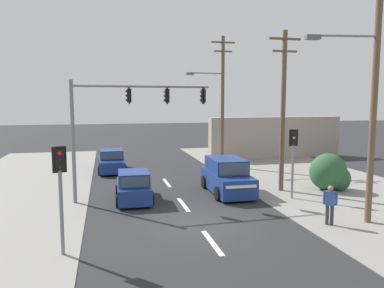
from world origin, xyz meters
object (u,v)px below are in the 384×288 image
Objects in this scene: utility_pole_midground_right at (283,108)px; hatchback_oncoming_near at (134,187)px; pedestal_signal_left_kerb at (60,182)px; sedan_kerbside_parked at (112,161)px; suv_crossing_left at (227,177)px; utility_pole_background_right at (221,98)px; pedestal_signal_right_kerb at (293,152)px; pedestrian_at_kerb at (330,203)px; utility_pole_foreground_right at (372,86)px; traffic_signal_mast at (123,114)px.

utility_pole_midground_right reaches higher than hatchback_oncoming_near.
pedestal_signal_left_kerb reaches higher than hatchback_oncoming_near.
utility_pole_midground_right is 12.77m from sedan_kerbside_parked.
sedan_kerbside_parked is at bearing 127.25° from suv_crossing_left.
pedestal_signal_right_kerb is (0.71, -9.96, -2.82)m from utility_pole_background_right.
pedestrian_at_kerb is at bearing -97.56° from pedestal_signal_right_kerb.
utility_pole_foreground_right is 5.34m from pedestal_signal_right_kerb.
utility_pole_background_right is 2.65× the size of hatchback_oncoming_near.
hatchback_oncoming_near is 8.43m from sedan_kerbside_parked.
pedestal_signal_right_kerb reaches higher than sedan_kerbside_parked.
traffic_signal_mast is at bearing 70.56° from pedestal_signal_left_kerb.
pedestrian_at_kerb is (-0.78, -5.85, -3.68)m from utility_pole_midground_right.
traffic_signal_mast is at bearing -132.88° from utility_pole_background_right.
traffic_signal_mast is (-7.68, -8.27, -0.89)m from utility_pole_background_right.
pedestal_signal_right_kerb is at bearing -47.91° from sedan_kerbside_parked.
utility_pole_foreground_right reaches higher than hatchback_oncoming_near.
traffic_signal_mast is 7.15m from pedestal_signal_left_kerb.
suv_crossing_left is 9.87m from sedan_kerbside_parked.
utility_pole_midground_right is 2.45× the size of pedestal_signal_right_kerb.
suv_crossing_left is at bearing -105.05° from utility_pole_background_right.
pedestrian_at_kerb is at bearing -37.00° from hatchback_oncoming_near.
traffic_signal_mast is 1.94× the size of pedestal_signal_left_kerb.
traffic_signal_mast is 1.51× the size of suv_crossing_left.
utility_pole_midground_right reaches higher than pedestrian_at_kerb.
utility_pole_foreground_right is 2.83× the size of hatchback_oncoming_near.
utility_pole_midground_right is at bearing 98.13° from utility_pole_foreground_right.
utility_pole_midground_right is 9.06m from hatchback_oncoming_near.
utility_pole_foreground_right reaches higher than utility_pole_background_right.
utility_pole_foreground_right reaches higher than utility_pole_midground_right.
suv_crossing_left is at bearing 146.02° from pedestal_signal_right_kerb.
utility_pole_midground_right is 0.90× the size of utility_pole_background_right.
suv_crossing_left is (-3.94, 6.11, -4.68)m from utility_pole_foreground_right.
suv_crossing_left reaches higher than pedestrian_at_kerb.
utility_pole_midground_right is at bearing 82.15° from pedestal_signal_right_kerb.
utility_pole_background_right is 1.42× the size of traffic_signal_mast.
pedestal_signal_left_kerb is at bearing -176.35° from pedestrian_at_kerb.
suv_crossing_left is (7.81, 6.73, -1.53)m from pedestal_signal_left_kerb.
pedestal_signal_left_kerb is 14.80m from sedan_kerbside_parked.
pedestal_signal_left_kerb is (-2.29, -6.49, -1.94)m from traffic_signal_mast.
utility_pole_foreground_right is 1.51× the size of traffic_signal_mast.
pedestrian_at_kerb is (-1.62, 0.02, -4.64)m from utility_pole_foreground_right.
utility_pole_midground_right is at bearing 1.98° from hatchback_oncoming_near.
pedestal_signal_right_kerb is 0.78× the size of suv_crossing_left.
utility_pole_midground_right is 2.45× the size of pedestal_signal_left_kerb.
utility_pole_background_right is at bearing 97.20° from utility_pole_foreground_right.
utility_pole_midground_right is at bearing -41.72° from sedan_kerbside_parked.
utility_pole_foreground_right is 8.65m from suv_crossing_left.
utility_pole_foreground_right is 2.28× the size of suv_crossing_left.
utility_pole_midground_right is 2.78m from pedestal_signal_right_kerb.
utility_pole_foreground_right is 6.38× the size of pedestrian_at_kerb.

